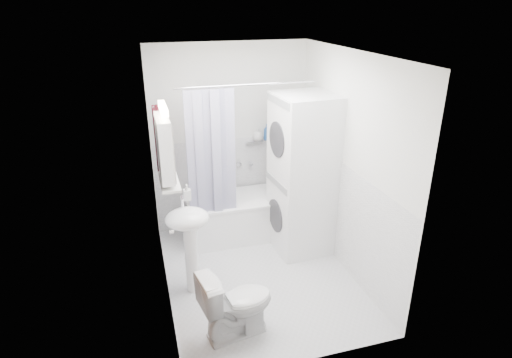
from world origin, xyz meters
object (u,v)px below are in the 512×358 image
object	(u,v)px
bathtub	(242,214)
washer_dryer	(303,175)
toilet	(237,303)
sink	(189,231)

from	to	relation	value
bathtub	washer_dryer	world-z (taller)	washer_dryer
washer_dryer	toilet	distance (m)	1.80
bathtub	washer_dryer	xyz separation A→B (m)	(0.63, -0.47, 0.66)
bathtub	toilet	distance (m)	1.80
toilet	washer_dryer	bearing A→B (deg)	-51.90
washer_dryer	bathtub	bearing A→B (deg)	139.05
washer_dryer	toilet	bearing A→B (deg)	-135.87
toilet	sink	bearing A→B (deg)	11.89
sink	washer_dryer	bearing A→B (deg)	19.44
bathtub	toilet	bearing A→B (deg)	-106.14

